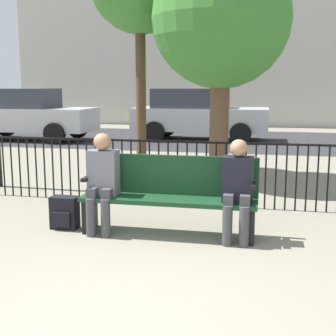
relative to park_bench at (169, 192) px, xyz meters
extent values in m
plane|color=gray|center=(0.00, -2.32, -0.50)|extent=(80.00, 80.00, 0.00)
cube|color=#14381E|center=(0.00, -0.08, -0.08)|extent=(2.05, 0.45, 0.05)
cube|color=#14381E|center=(0.00, 0.11, 0.18)|extent=(2.05, 0.05, 0.47)
cube|color=black|center=(-0.97, -0.08, -0.30)|extent=(0.06, 0.38, 0.40)
cube|color=black|center=(0.97, -0.08, -0.30)|extent=(0.06, 0.38, 0.40)
cube|color=black|center=(-0.97, -0.08, 0.15)|extent=(0.06, 0.38, 0.04)
cube|color=black|center=(0.97, -0.08, 0.15)|extent=(0.06, 0.38, 0.04)
cylinder|color=#3D3D42|center=(-0.87, -0.30, -0.28)|extent=(0.11, 0.11, 0.45)
cylinder|color=#3D3D42|center=(-0.69, -0.30, -0.28)|extent=(0.11, 0.11, 0.45)
cube|color=#3D3D42|center=(-0.87, -0.20, 0.00)|extent=(0.11, 0.20, 0.12)
cube|color=#3D3D42|center=(-0.69, -0.20, 0.00)|extent=(0.11, 0.20, 0.12)
cube|color=slate|center=(-0.78, -0.08, 0.21)|extent=(0.34, 0.22, 0.53)
sphere|color=#A37556|center=(-0.78, -0.10, 0.58)|extent=(0.20, 0.20, 0.20)
cylinder|color=#3D3D42|center=(0.71, -0.30, -0.28)|extent=(0.11, 0.11, 0.45)
cylinder|color=#3D3D42|center=(0.89, -0.30, -0.28)|extent=(0.11, 0.11, 0.45)
cube|color=#3D3D42|center=(0.71, -0.20, 0.00)|extent=(0.11, 0.20, 0.12)
cube|color=#3D3D42|center=(0.89, -0.20, 0.00)|extent=(0.11, 0.20, 0.12)
cube|color=black|center=(0.80, -0.08, 0.20)|extent=(0.34, 0.22, 0.51)
sphere|color=#A37556|center=(0.80, -0.10, 0.55)|extent=(0.19, 0.19, 0.19)
cube|color=black|center=(-1.29, -0.09, -0.30)|extent=(0.33, 0.18, 0.40)
cube|color=black|center=(-1.29, -0.20, -0.36)|extent=(0.23, 0.04, 0.18)
cylinder|color=black|center=(-2.96, 1.35, -0.03)|extent=(0.02, 0.02, 0.95)
cylinder|color=black|center=(-2.82, 1.35, -0.03)|extent=(0.02, 0.02, 0.95)
cylinder|color=black|center=(-2.68, 1.35, -0.03)|extent=(0.02, 0.02, 0.95)
cylinder|color=black|center=(-2.54, 1.35, -0.03)|extent=(0.02, 0.02, 0.95)
cylinder|color=black|center=(-2.40, 1.35, -0.03)|extent=(0.02, 0.02, 0.95)
cylinder|color=black|center=(-2.26, 1.35, -0.03)|extent=(0.02, 0.02, 0.95)
cylinder|color=black|center=(-2.12, 1.35, -0.03)|extent=(0.02, 0.02, 0.95)
cylinder|color=black|center=(-1.98, 1.35, -0.03)|extent=(0.02, 0.02, 0.95)
cylinder|color=black|center=(-1.84, 1.35, -0.03)|extent=(0.02, 0.02, 0.95)
cylinder|color=black|center=(-1.70, 1.35, -0.03)|extent=(0.02, 0.02, 0.95)
cylinder|color=black|center=(-1.56, 1.35, -0.03)|extent=(0.02, 0.02, 0.95)
cylinder|color=black|center=(-1.42, 1.35, -0.03)|extent=(0.02, 0.02, 0.95)
cylinder|color=black|center=(-1.28, 1.35, -0.03)|extent=(0.02, 0.02, 0.95)
cylinder|color=black|center=(-1.14, 1.35, -0.03)|extent=(0.02, 0.02, 0.95)
cylinder|color=black|center=(-1.00, 1.35, -0.03)|extent=(0.02, 0.02, 0.95)
cylinder|color=black|center=(-0.86, 1.35, -0.03)|extent=(0.02, 0.02, 0.95)
cylinder|color=black|center=(-0.72, 1.35, -0.03)|extent=(0.02, 0.02, 0.95)
cylinder|color=black|center=(-0.58, 1.35, -0.03)|extent=(0.02, 0.02, 0.95)
cylinder|color=black|center=(-0.44, 1.35, -0.03)|extent=(0.02, 0.02, 0.95)
cylinder|color=black|center=(-0.30, 1.35, -0.03)|extent=(0.02, 0.02, 0.95)
cylinder|color=black|center=(-0.16, 1.35, -0.03)|extent=(0.02, 0.02, 0.95)
cylinder|color=black|center=(-0.02, 1.35, -0.03)|extent=(0.02, 0.02, 0.95)
cylinder|color=black|center=(0.12, 1.35, -0.03)|extent=(0.02, 0.02, 0.95)
cylinder|color=black|center=(0.26, 1.35, -0.03)|extent=(0.02, 0.02, 0.95)
cylinder|color=black|center=(0.40, 1.35, -0.03)|extent=(0.02, 0.02, 0.95)
cylinder|color=black|center=(0.54, 1.35, -0.03)|extent=(0.02, 0.02, 0.95)
cylinder|color=black|center=(0.68, 1.35, -0.03)|extent=(0.02, 0.02, 0.95)
cylinder|color=black|center=(0.82, 1.35, -0.03)|extent=(0.02, 0.02, 0.95)
cylinder|color=black|center=(0.96, 1.35, -0.03)|extent=(0.02, 0.02, 0.95)
cylinder|color=black|center=(1.10, 1.35, -0.03)|extent=(0.02, 0.02, 0.95)
cylinder|color=black|center=(1.24, 1.35, -0.03)|extent=(0.02, 0.02, 0.95)
cylinder|color=black|center=(1.38, 1.35, -0.03)|extent=(0.02, 0.02, 0.95)
cylinder|color=black|center=(1.52, 1.35, -0.03)|extent=(0.02, 0.02, 0.95)
cylinder|color=black|center=(1.66, 1.35, -0.03)|extent=(0.02, 0.02, 0.95)
cylinder|color=black|center=(1.80, 1.35, -0.03)|extent=(0.02, 0.02, 0.95)
cylinder|color=black|center=(1.94, 1.35, -0.03)|extent=(0.02, 0.02, 0.95)
cube|color=black|center=(0.00, 1.35, 0.43)|extent=(9.00, 0.03, 0.03)
cylinder|color=brown|center=(0.24, 3.28, 0.60)|extent=(0.35, 0.35, 2.21)
sphere|color=#38752D|center=(0.24, 3.28, 2.39)|extent=(2.45, 2.45, 2.45)
cylinder|color=#4C3823|center=(-1.39, 3.89, 1.07)|extent=(0.20, 0.20, 3.14)
cube|color=#2B2B2D|center=(0.00, 9.68, -0.50)|extent=(24.00, 6.00, 0.01)
cube|color=#B7B7BC|center=(-6.31, 8.35, 0.17)|extent=(4.20, 1.70, 0.70)
cube|color=#2D333D|center=(-6.63, 8.35, 0.82)|extent=(2.31, 1.56, 0.60)
cylinder|color=black|center=(-5.01, 7.48, -0.18)|extent=(0.64, 0.20, 0.64)
cylinder|color=black|center=(-5.01, 9.22, -0.18)|extent=(0.64, 0.20, 0.64)
cylinder|color=black|center=(-7.61, 9.22, -0.18)|extent=(0.64, 0.20, 0.64)
cube|color=#B7B7BC|center=(-0.95, 9.48, 0.17)|extent=(4.20, 1.70, 0.70)
cube|color=#2D333D|center=(-1.27, 9.48, 0.82)|extent=(2.31, 1.56, 0.60)
cylinder|color=black|center=(0.35, 8.61, -0.18)|extent=(0.64, 0.20, 0.64)
cylinder|color=black|center=(0.35, 10.35, -0.18)|extent=(0.64, 0.20, 0.64)
cylinder|color=black|center=(-2.26, 8.61, -0.18)|extent=(0.64, 0.20, 0.64)
cylinder|color=black|center=(-2.26, 10.35, -0.18)|extent=(0.64, 0.20, 0.64)
camera|label=1|loc=(1.09, -5.24, 1.24)|focal=50.00mm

